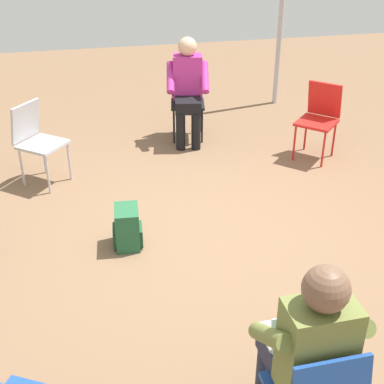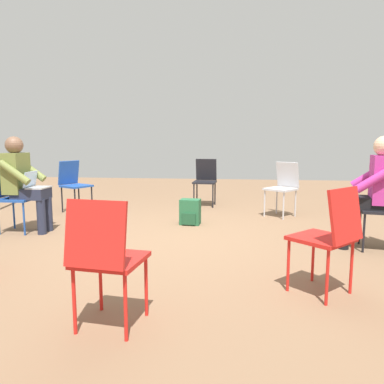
% 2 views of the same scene
% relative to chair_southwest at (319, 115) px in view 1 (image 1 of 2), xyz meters
% --- Properties ---
extents(ground_plane, '(14.00, 14.00, 0.00)m').
position_rel_chair_southwest_xyz_m(ground_plane, '(1.58, 1.40, -0.50)').
color(ground_plane, brown).
extents(chair_southwest, '(0.58, 0.58, 0.85)m').
position_rel_chair_southwest_xyz_m(chair_southwest, '(0.00, 0.00, 0.00)').
color(chair_southwest, red).
rests_on(chair_southwest, ground).
extents(chair_southeast, '(0.58, 0.58, 0.85)m').
position_rel_chair_southwest_xyz_m(chair_southeast, '(3.08, -0.03, 0.00)').
color(chair_southeast, '#B7B7BC').
rests_on(chair_southeast, ground).
extents(chair_south, '(0.47, 0.50, 0.85)m').
position_rel_chair_southwest_xyz_m(chair_south, '(1.32, -0.92, 0.00)').
color(chair_south, black).
rests_on(chair_south, ground).
extents(person_with_laptop, '(0.50, 0.53, 1.24)m').
position_rel_chair_southwest_xyz_m(person_with_laptop, '(1.63, 3.42, 0.20)').
color(person_with_laptop, '#23283D').
rests_on(person_with_laptop, ground).
extents(person_in_magenta, '(0.56, 0.56, 1.24)m').
position_rel_chair_southwest_xyz_m(person_in_magenta, '(1.35, -0.76, 0.20)').
color(person_in_magenta, black).
rests_on(person_in_magenta, ground).
extents(backpack_near_laptop_user, '(0.27, 0.30, 0.36)m').
position_rel_chair_southwest_xyz_m(backpack_near_laptop_user, '(2.32, 1.35, -0.34)').
color(backpack_near_laptop_user, '#235B38').
rests_on(backpack_near_laptop_user, ground).
extents(tent_pole_near, '(0.07, 0.07, 2.29)m').
position_rel_chair_southwest_xyz_m(tent_pole_near, '(-0.18, -1.83, 0.65)').
color(tent_pole_near, '#B2B2B7').
rests_on(tent_pole_near, ground).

